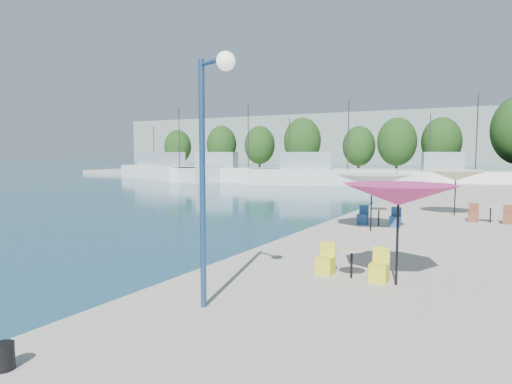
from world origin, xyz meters
The scene contains 21 objects.
quay_far centered at (-8.00, 67.00, 0.30)m, with size 90.00×16.00×0.60m, color #9B988C.
hill_west centered at (-30.00, 160.00, 8.00)m, with size 180.00×40.00×16.00m, color gray.
trawler_01 centered at (-29.18, 54.28, 1.07)m, with size 22.44×13.25×10.20m.
trawler_02 centered at (-17.90, 53.08, 1.07)m, with size 16.81×9.48×10.20m.
trawler_03 centered at (-5.82, 54.75, 1.07)m, with size 20.11×11.77×10.20m.
trawler_04 centered at (8.39, 55.67, 1.07)m, with size 13.39×6.62×10.20m.
tree_01 centered at (-39.56, 68.84, 4.75)m, with size 4.86×4.86×7.19m.
tree_02 centered at (-32.00, 71.71, 5.14)m, with size 5.31×5.31×7.86m.
tree_03 centered at (-23.75, 70.84, 4.95)m, with size 5.10×5.10×7.55m.
tree_04 centered at (-15.06, 68.70, 5.49)m, with size 5.72×5.72×8.47m.
tree_05 centered at (-6.78, 70.68, 4.69)m, with size 4.79×4.79×7.08m.
tree_06 centered at (-0.88, 69.05, 5.21)m, with size 5.40×5.40×8.00m.
tree_07 centered at (4.55, 71.83, 5.23)m, with size 5.42×5.42×8.02m.
umbrella_pink centered at (11.05, 14.81, 2.77)m, with size 2.70×2.70×2.43m.
umbrella_white centered at (8.46, 21.98, 2.65)m, with size 3.10×3.10×2.30m.
umbrella_cream centered at (10.89, 28.58, 2.62)m, with size 2.85×2.85×2.27m.
cafe_table_01 centered at (9.92, 14.89, 0.89)m, with size 1.82×0.70×0.76m.
cafe_table_02 centered at (8.39, 23.50, 0.89)m, with size 1.82×0.70×0.76m.
cafe_table_03 centered at (12.57, 26.77, 0.89)m, with size 1.82×0.70×0.76m.
street_lamp centered at (8.23, 11.19, 4.09)m, with size 0.99×0.51×5.03m.
bollard centered at (7.00, 7.63, 0.80)m, with size 0.30×0.30×0.40m, color black.
Camera 1 is at (13.38, 3.85, 3.78)m, focal length 32.00 mm.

